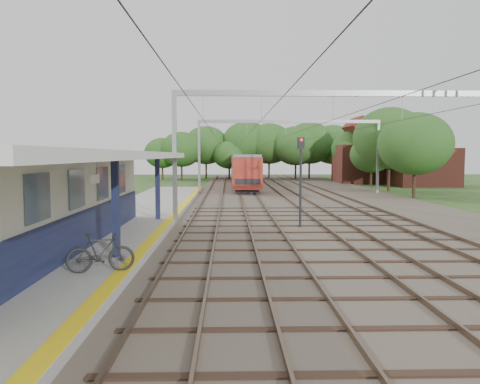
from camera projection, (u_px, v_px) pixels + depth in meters
name	position (u px, v px, depth m)	size (l,w,h in m)	color
ground	(336.00, 335.00, 9.58)	(160.00, 160.00, 0.00)	#2D4C1E
ballast_bed	(302.00, 198.00, 39.57)	(18.00, 90.00, 0.10)	#473D33
platform	(123.00, 225.00, 23.35)	(5.00, 52.00, 0.35)	gray
yellow_stripe	(168.00, 222.00, 23.39)	(0.45, 52.00, 0.01)	yellow
station_building	(36.00, 202.00, 16.19)	(3.41, 18.00, 3.40)	beige
canopy	(56.00, 156.00, 15.09)	(6.40, 20.00, 3.44)	#13183B
rail_tracks	(273.00, 197.00, 39.50)	(11.80, 88.00, 0.15)	brown
catenary_system	(305.00, 130.00, 34.43)	(17.22, 88.00, 7.00)	gray
tree_band	(271.00, 146.00, 66.22)	(31.72, 30.88, 8.82)	#382619
house_near	(423.00, 161.00, 55.69)	(7.00, 6.12, 7.89)	brown
house_far	(367.00, 159.00, 61.53)	(8.00, 6.12, 8.66)	brown
bicycle	(100.00, 252.00, 13.26)	(0.53, 1.89, 1.14)	black
train	(242.00, 168.00, 59.10)	(2.76, 34.35, 3.64)	black
signal_post	(301.00, 171.00, 23.05)	(0.35, 0.31, 4.55)	black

